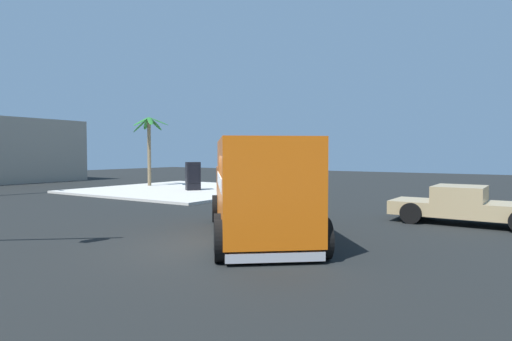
{
  "coord_description": "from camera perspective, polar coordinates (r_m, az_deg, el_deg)",
  "views": [
    {
      "loc": [
        -8.74,
        -7.39,
        2.56
      ],
      "look_at": [
        2.06,
        -0.27,
        2.04
      ],
      "focal_mm": 29.99,
      "sensor_mm": 36.0,
      "label": 1
    }
  ],
  "objects": [
    {
      "name": "pickup_tan",
      "position": [
        17.24,
        26.16,
        -4.04
      ],
      "size": [
        2.3,
        5.22,
        1.38
      ],
      "color": "tan",
      "rests_on": "ground"
    },
    {
      "name": "vending_machine_red",
      "position": [
        28.5,
        -8.4,
        -0.73
      ],
      "size": [
        1.17,
        1.14,
        1.85
      ],
      "color": "black",
      "rests_on": "sidewalk_corner_far"
    },
    {
      "name": "ground_plane",
      "position": [
        11.73,
        -6.79,
        -10.32
      ],
      "size": [
        100.0,
        100.0,
        0.0
      ],
      "primitive_type": "plane",
      "color": "black"
    },
    {
      "name": "palm_tree_far",
      "position": [
        33.01,
        -14.08,
        4.14
      ],
      "size": [
        2.93,
        2.83,
        5.16
      ],
      "color": "#7A6647",
      "rests_on": "sidewalk_corner_far"
    },
    {
      "name": "delivery_truck",
      "position": [
        13.02,
        0.33,
        -2.26
      ],
      "size": [
        7.4,
        6.76,
        2.96
      ],
      "color": "orange",
      "rests_on": "ground"
    },
    {
      "name": "sidewalk_corner_far",
      "position": [
        29.74,
        -9.77,
        -2.54
      ],
      "size": [
        12.17,
        12.17,
        0.14
      ],
      "primitive_type": "cube",
      "color": "beige",
      "rests_on": "ground"
    }
  ]
}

